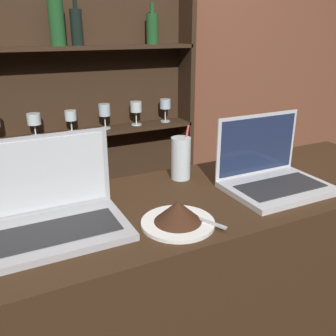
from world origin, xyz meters
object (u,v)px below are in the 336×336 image
laptop_near (53,211)px  water_glass (181,158)px  cake_plate (178,215)px  laptop_far (271,172)px

laptop_near → water_glass: (0.46, 0.16, 0.02)m
laptop_near → cake_plate: laptop_near is taller
laptop_near → cake_plate: 0.32m
laptop_far → water_glass: 0.30m
laptop_near → laptop_far: laptop_near is taller
water_glass → laptop_near: bearing=-160.5°
cake_plate → water_glass: (0.16, 0.29, 0.04)m
water_glass → laptop_far: bearing=-40.3°
laptop_near → water_glass: size_ratio=1.87×
laptop_far → cake_plate: size_ratio=1.65×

